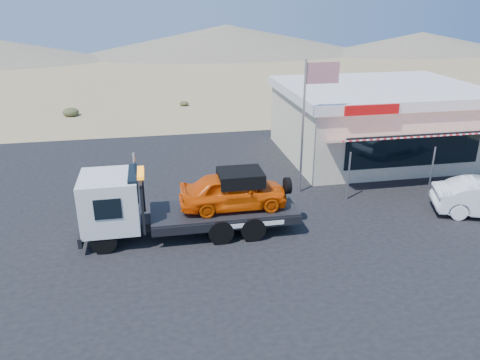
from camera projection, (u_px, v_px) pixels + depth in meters
The scene contains 6 objects.
ground at pixel (212, 251), 16.71m from camera, with size 120.00×120.00×0.00m, color #9A8157.
asphalt_lot at pixel (249, 210), 19.79m from camera, with size 32.00×24.00×0.02m, color black.
tow_truck at pixel (185, 199), 17.38m from camera, with size 7.91×2.35×2.64m.
jerky_store at pixel (377, 120), 25.98m from camera, with size 10.40×9.97×3.90m.
flagpole at pixel (309, 112), 20.27m from camera, with size 1.55×0.10×6.00m.
distant_hills at pixel (89, 45), 64.59m from camera, with size 126.00×48.00×4.20m.
Camera 1 is at (-1.73, -14.51, 8.56)m, focal length 35.00 mm.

